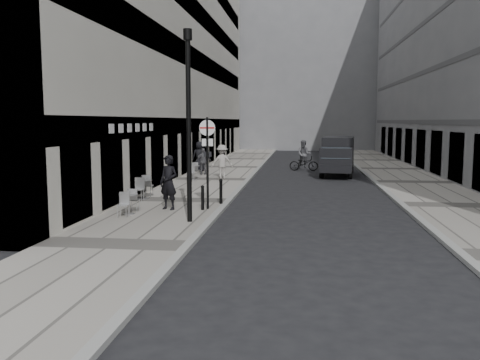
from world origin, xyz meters
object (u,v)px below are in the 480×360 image
object	(u,v)px
walking_man	(169,182)
cyclist	(304,159)
panel_van	(338,154)
sign_post	(207,150)
lamppost	(189,116)

from	to	relation	value
walking_man	cyclist	world-z (taller)	walking_man
panel_van	cyclist	xyz separation A→B (m)	(-2.07, 2.74, -0.52)
panel_van	cyclist	size ratio (longest dim) A/B	2.50
sign_post	cyclist	size ratio (longest dim) A/B	1.63
panel_van	walking_man	bearing A→B (deg)	-110.64
sign_post	cyclist	xyz separation A→B (m)	(3.61, 16.24, -1.48)
sign_post	panel_van	bearing A→B (deg)	60.41
walking_man	panel_van	distance (m)	15.51
lamppost	panel_van	xyz separation A→B (m)	(5.82, 15.93, -2.19)
sign_post	lamppost	size ratio (longest dim) A/B	0.55
cyclist	sign_post	bearing A→B (deg)	-97.64
sign_post	cyclist	bearing A→B (deg)	70.69
walking_man	lamppost	distance (m)	3.45
sign_post	cyclist	world-z (taller)	sign_post
sign_post	lamppost	distance (m)	2.73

